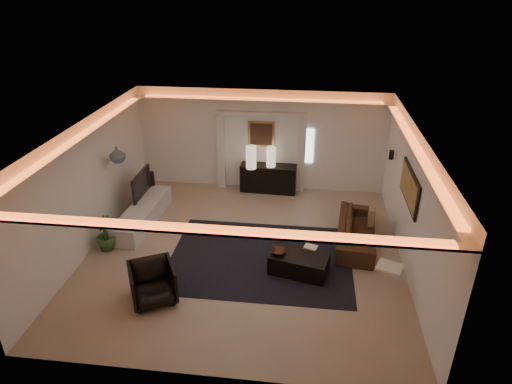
# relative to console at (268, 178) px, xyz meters

# --- Properties ---
(floor) EXTENTS (7.00, 7.00, 0.00)m
(floor) POSITION_rel_console_xyz_m (-0.24, -3.25, -0.40)
(floor) COLOR gray
(floor) RESTS_ON ground
(ceiling) EXTENTS (7.00, 7.00, 0.00)m
(ceiling) POSITION_rel_console_xyz_m (-0.24, -3.25, 2.50)
(ceiling) COLOR white
(ceiling) RESTS_ON ground
(wall_back) EXTENTS (7.00, 0.00, 7.00)m
(wall_back) POSITION_rel_console_xyz_m (-0.24, 0.25, 1.05)
(wall_back) COLOR white
(wall_back) RESTS_ON ground
(wall_front) EXTENTS (7.00, 0.00, 7.00)m
(wall_front) POSITION_rel_console_xyz_m (-0.24, -6.75, 1.05)
(wall_front) COLOR white
(wall_front) RESTS_ON ground
(wall_left) EXTENTS (0.00, 7.00, 7.00)m
(wall_left) POSITION_rel_console_xyz_m (-3.74, -3.25, 1.05)
(wall_left) COLOR white
(wall_left) RESTS_ON ground
(wall_right) EXTENTS (0.00, 7.00, 7.00)m
(wall_right) POSITION_rel_console_xyz_m (3.26, -3.25, 1.05)
(wall_right) COLOR white
(wall_right) RESTS_ON ground
(cove_soffit) EXTENTS (7.00, 7.00, 0.04)m
(cove_soffit) POSITION_rel_console_xyz_m (-0.24, -3.25, 2.22)
(cove_soffit) COLOR silver
(cove_soffit) RESTS_ON ceiling
(daylight_slit) EXTENTS (0.25, 0.03, 1.00)m
(daylight_slit) POSITION_rel_console_xyz_m (1.11, 0.23, 0.95)
(daylight_slit) COLOR white
(daylight_slit) RESTS_ON wall_back
(area_rug) EXTENTS (4.00, 3.00, 0.01)m
(area_rug) POSITION_rel_console_xyz_m (0.16, -3.45, -0.39)
(area_rug) COLOR black
(area_rug) RESTS_ON ground
(pilaster_left) EXTENTS (0.22, 0.20, 2.20)m
(pilaster_left) POSITION_rel_console_xyz_m (-1.39, 0.15, 0.70)
(pilaster_left) COLOR silver
(pilaster_left) RESTS_ON ground
(pilaster_right) EXTENTS (0.22, 0.20, 2.20)m
(pilaster_right) POSITION_rel_console_xyz_m (0.91, 0.15, 0.70)
(pilaster_right) COLOR silver
(pilaster_right) RESTS_ON ground
(alcove_header) EXTENTS (2.52, 0.20, 0.12)m
(alcove_header) POSITION_rel_console_xyz_m (-0.24, 0.15, 1.85)
(alcove_header) COLOR silver
(alcove_header) RESTS_ON wall_back
(painting_frame) EXTENTS (0.74, 0.04, 0.74)m
(painting_frame) POSITION_rel_console_xyz_m (-0.24, 0.22, 1.25)
(painting_frame) COLOR tan
(painting_frame) RESTS_ON wall_back
(painting_canvas) EXTENTS (0.62, 0.02, 0.62)m
(painting_canvas) POSITION_rel_console_xyz_m (-0.24, 0.19, 1.25)
(painting_canvas) COLOR #4C2D1E
(painting_canvas) RESTS_ON wall_back
(art_panel_frame) EXTENTS (0.04, 1.64, 0.74)m
(art_panel_frame) POSITION_rel_console_xyz_m (3.23, -2.95, 1.30)
(art_panel_frame) COLOR black
(art_panel_frame) RESTS_ON wall_right
(art_panel_gold) EXTENTS (0.02, 1.50, 0.62)m
(art_panel_gold) POSITION_rel_console_xyz_m (3.20, -2.95, 1.30)
(art_panel_gold) COLOR tan
(art_panel_gold) RESTS_ON wall_right
(wall_sconce) EXTENTS (0.12, 0.12, 0.22)m
(wall_sconce) POSITION_rel_console_xyz_m (3.14, -1.05, 1.28)
(wall_sconce) COLOR black
(wall_sconce) RESTS_ON wall_right
(wall_niche) EXTENTS (0.10, 0.55, 0.04)m
(wall_niche) POSITION_rel_console_xyz_m (-3.68, -1.85, 1.25)
(wall_niche) COLOR silver
(wall_niche) RESTS_ON wall_left
(console) EXTENTS (1.62, 0.57, 0.80)m
(console) POSITION_rel_console_xyz_m (0.00, 0.00, 0.00)
(console) COLOR #30251C
(console) RESTS_ON ground
(lamp_left) EXTENTS (0.29, 0.29, 0.64)m
(lamp_left) POSITION_rel_console_xyz_m (-0.47, -0.25, 0.69)
(lamp_left) COLOR beige
(lamp_left) RESTS_ON console
(lamp_right) EXTENTS (0.26, 0.26, 0.57)m
(lamp_right) POSITION_rel_console_xyz_m (0.07, -0.05, 0.69)
(lamp_right) COLOR #FDEAB8
(lamp_right) RESTS_ON console
(media_ledge) EXTENTS (0.75, 2.52, 0.47)m
(media_ledge) POSITION_rel_console_xyz_m (-2.98, -2.21, -0.18)
(media_ledge) COLOR silver
(media_ledge) RESTS_ON ground
(tv) EXTENTS (1.16, 0.17, 0.66)m
(tv) POSITION_rel_console_xyz_m (-3.29, -1.61, 0.38)
(tv) COLOR black
(tv) RESTS_ON media_ledge
(figurine) EXTENTS (0.20, 0.20, 0.40)m
(figurine) POSITION_rel_console_xyz_m (-3.13, -0.97, 0.24)
(figurine) COLOR black
(figurine) RESTS_ON media_ledge
(ginger_jar) EXTENTS (0.38, 0.38, 0.39)m
(ginger_jar) POSITION_rel_console_xyz_m (-3.39, -2.29, 1.46)
(ginger_jar) COLOR #496777
(ginger_jar) RESTS_ON wall_niche
(plant) EXTENTS (0.56, 0.56, 0.80)m
(plant) POSITION_rel_console_xyz_m (-3.39, -3.49, -0.00)
(plant) COLOR #325D2A
(plant) RESTS_ON ground
(sofa) EXTENTS (2.27, 1.08, 0.64)m
(sofa) POSITION_rel_console_xyz_m (2.31, -2.52, -0.08)
(sofa) COLOR #4F3925
(sofa) RESTS_ON ground
(throw_blanket) EXTENTS (0.59, 0.54, 0.05)m
(throw_blanket) POSITION_rel_console_xyz_m (2.78, -4.22, 0.15)
(throw_blanket) COLOR silver
(throw_blanket) RESTS_ON sofa
(throw_pillow) EXTENTS (0.16, 0.42, 0.42)m
(throw_pillow) POSITION_rel_console_xyz_m (2.66, -2.14, 0.15)
(throw_pillow) COLOR #967D53
(throw_pillow) RESTS_ON sofa
(coffee_table) EXTENTS (1.32, 0.92, 0.45)m
(coffee_table) POSITION_rel_console_xyz_m (1.02, -3.86, -0.20)
(coffee_table) COLOR black
(coffee_table) RESTS_ON ground
(bowl) EXTENTS (0.35, 0.35, 0.08)m
(bowl) POSITION_rel_console_xyz_m (0.57, -3.81, 0.05)
(bowl) COLOR #3E2014
(bowl) RESTS_ON coffee_table
(magazine) EXTENTS (0.32, 0.27, 0.03)m
(magazine) POSITION_rel_console_xyz_m (1.25, -3.53, 0.02)
(magazine) COLOR #FFE9CF
(magazine) RESTS_ON coffee_table
(armchair) EXTENTS (1.12, 1.13, 0.77)m
(armchair) POSITION_rel_console_xyz_m (-1.74, -5.07, -0.01)
(armchair) COLOR black
(armchair) RESTS_ON ground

